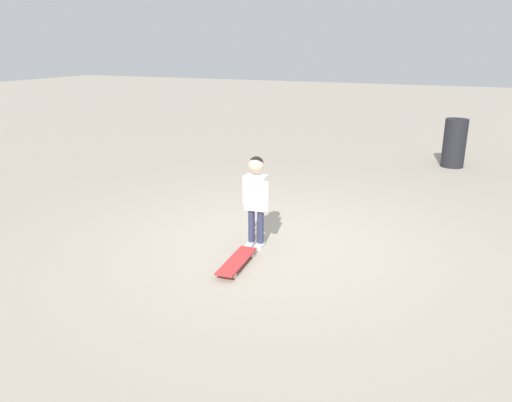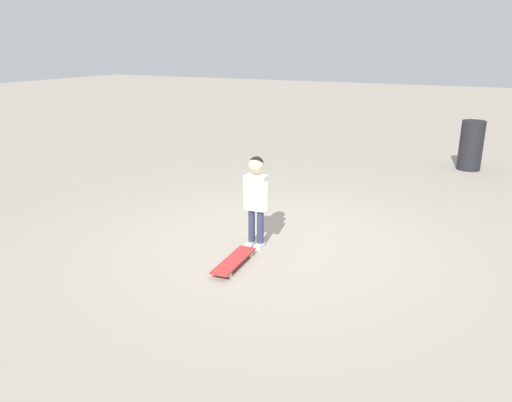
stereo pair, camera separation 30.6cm
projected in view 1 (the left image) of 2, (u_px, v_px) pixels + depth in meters
The scene contains 4 objects.
ground_plane at pixel (277, 242), 5.80m from camera, with size 50.00×50.00×0.00m, color #9E9384.
child_person at pixel (256, 192), 5.47m from camera, with size 0.38×0.21×1.06m.
skateboard at pixel (237, 261), 5.14m from camera, with size 0.25×0.76×0.07m.
trash_bin at pixel (454, 143), 9.22m from camera, with size 0.42×0.42×0.91m, color black.
Camera 1 is at (-1.90, 5.03, 2.24)m, focal length 34.34 mm.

